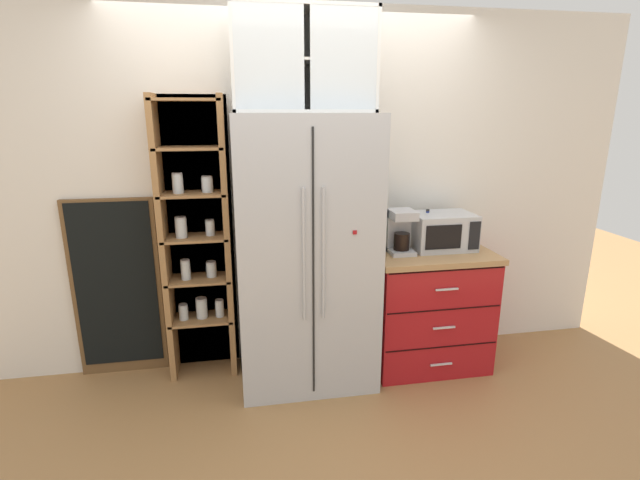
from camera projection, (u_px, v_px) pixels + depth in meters
ground_plane at (307, 376)px, 3.36m from camera, size 10.70×10.70×0.00m
wall_back_cream at (298, 193)px, 3.40m from camera, size 5.00×0.10×2.55m
refrigerator at (305, 254)px, 3.14m from camera, size 0.92×0.67×1.84m
pantry_shelf_column at (197, 238)px, 3.24m from camera, size 0.50×0.29×1.96m
counter_cabinet at (427, 307)px, 3.46m from camera, size 0.87×0.61×0.88m
microwave at (442, 231)px, 3.37m from camera, size 0.44×0.33×0.26m
coffee_maker at (400, 231)px, 3.27m from camera, size 0.17×0.20×0.31m
mug_navy at (431, 245)px, 3.33m from camera, size 0.11×0.07×0.09m
mug_cream at (430, 243)px, 3.36m from camera, size 0.12×0.09×0.09m
bottle_cobalt at (426, 231)px, 3.40m from camera, size 0.06×0.06×0.28m
bottle_green at (378, 233)px, 3.32m from camera, size 0.06×0.06×0.29m
upper_cabinet at (303, 61)px, 2.86m from camera, size 0.88×0.32×0.61m
chalkboard_menu at (117, 288)px, 3.28m from camera, size 0.60×0.04×1.29m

